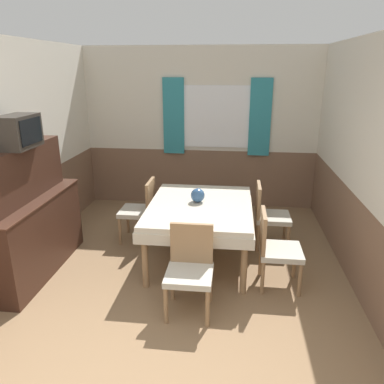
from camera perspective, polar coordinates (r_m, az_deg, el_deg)
name	(u,v)px	position (r m, az deg, el deg)	size (l,w,h in m)	color
wall_back	(201,128)	(6.25, 1.43, 9.67)	(4.20, 0.10, 2.60)	silver
wall_left	(12,158)	(4.72, -25.69, 4.76)	(0.05, 4.90, 2.60)	silver
wall_right	(367,168)	(4.22, 25.07, 3.39)	(0.05, 4.90, 2.60)	silver
dining_table	(200,212)	(4.47, 1.24, -3.11)	(1.23, 1.54, 0.73)	beige
chair_head_near	(190,267)	(3.65, -0.30, -11.31)	(0.44, 0.44, 0.85)	#93704C
chair_right_near	(275,247)	(4.11, 12.51, -8.14)	(0.44, 0.44, 0.85)	#93704C
chair_right_far	(268,213)	(4.98, 11.51, -3.21)	(0.44, 0.44, 0.85)	#93704C
chair_left_far	(141,208)	(5.11, -7.74, -2.43)	(0.44, 0.44, 0.85)	#93704C
sideboard	(31,221)	(4.60, -23.33, -4.06)	(0.46, 1.60, 1.47)	#3D2319
tv	(18,132)	(4.28, -24.95, 8.34)	(0.29, 0.49, 0.34)	#2D2823
vase	(198,195)	(4.48, 0.87, -0.51)	(0.17, 0.17, 0.17)	#335684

